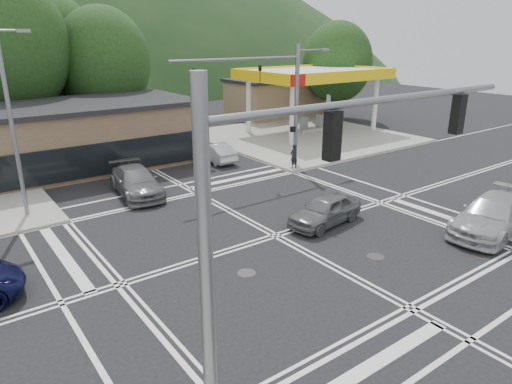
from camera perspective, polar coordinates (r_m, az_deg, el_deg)
ground at (r=20.54m, az=2.47°, el=-5.48°), size 120.00×120.00×0.00m
sidewalk_ne at (r=40.74m, az=5.85°, el=6.96°), size 16.00×16.00×0.15m
gas_station_canopy at (r=42.08m, az=7.23°, el=14.14°), size 12.32×8.34×5.75m
convenience_store at (r=51.14m, az=2.57°, el=11.57°), size 10.00×6.00×3.80m
commercial_row at (r=32.43m, az=-28.91°, el=5.06°), size 24.00×8.00×4.00m
tree_n_b at (r=38.98m, az=-28.91°, el=15.72°), size 9.00×9.00×12.98m
tree_n_c at (r=40.65m, az=-18.57°, el=15.23°), size 7.60×7.60×10.87m
tree_n_e at (r=43.67m, az=-24.26°, el=15.63°), size 8.40×8.40×11.98m
tree_ne at (r=49.78m, az=10.12°, el=15.66°), size 7.20×7.20×9.99m
streetlight_nw at (r=24.03m, az=-28.24°, el=8.50°), size 2.50×0.25×9.00m
signal_mast_ne at (r=29.64m, az=3.24°, el=12.32°), size 11.65×0.30×8.00m
signal_mast_sw at (r=8.97m, az=3.65°, el=-3.24°), size 9.14×0.28×8.00m
car_grey_center at (r=21.77m, az=8.65°, el=-2.23°), size 4.32×2.24×1.40m
car_silver_east at (r=23.23m, az=27.51°, el=-2.55°), size 5.96×3.11×1.65m
car_queue_a at (r=32.54m, az=-5.12°, el=4.99°), size 1.59×4.11×1.33m
car_queue_b at (r=33.38m, az=-7.66°, el=5.26°), size 1.62×3.96×1.34m
car_northbound at (r=26.35m, az=-14.76°, el=1.26°), size 2.78×5.47×1.52m
pedestrian at (r=30.22m, az=4.76°, el=4.49°), size 0.62×0.42×1.63m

